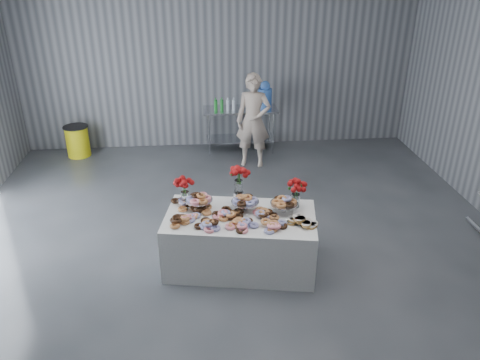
# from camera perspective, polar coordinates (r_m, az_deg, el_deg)

# --- Properties ---
(ground) EXTENTS (9.00, 9.00, 0.00)m
(ground) POSITION_cam_1_polar(r_m,az_deg,el_deg) (6.27, -0.22, -10.72)
(ground) COLOR #33353A
(ground) RESTS_ON ground
(room_walls) EXTENTS (8.04, 9.04, 4.02)m
(room_walls) POSITION_cam_1_polar(r_m,az_deg,el_deg) (5.20, -3.43, 13.61)
(room_walls) COLOR gray
(room_walls) RESTS_ON ground
(display_table) EXTENTS (2.05, 1.32, 0.75)m
(display_table) POSITION_cam_1_polar(r_m,az_deg,el_deg) (6.13, 0.03, -7.40)
(display_table) COLOR white
(display_table) RESTS_ON ground
(prep_table) EXTENTS (1.50, 0.60, 0.90)m
(prep_table) POSITION_cam_1_polar(r_m,az_deg,el_deg) (9.67, 0.03, 7.11)
(prep_table) COLOR silver
(prep_table) RESTS_ON ground
(donut_mounds) EXTENTS (1.92, 1.10, 0.09)m
(donut_mounds) POSITION_cam_1_polar(r_m,az_deg,el_deg) (5.87, 0.07, -4.24)
(donut_mounds) COLOR #C28547
(donut_mounds) RESTS_ON display_table
(cake_stand_left) EXTENTS (0.36, 0.36, 0.17)m
(cake_stand_left) POSITION_cam_1_polar(r_m,az_deg,el_deg) (6.06, -5.05, -2.28)
(cake_stand_left) COLOR silver
(cake_stand_left) RESTS_ON display_table
(cake_stand_mid) EXTENTS (0.36, 0.36, 0.17)m
(cake_stand_mid) POSITION_cam_1_polar(r_m,az_deg,el_deg) (5.99, 0.62, -2.52)
(cake_stand_mid) COLOR silver
(cake_stand_mid) RESTS_ON display_table
(cake_stand_right) EXTENTS (0.36, 0.36, 0.17)m
(cake_stand_right) POSITION_cam_1_polar(r_m,az_deg,el_deg) (5.98, 5.41, -2.70)
(cake_stand_right) COLOR silver
(cake_stand_right) RESTS_ON display_table
(danish_pile) EXTENTS (0.48, 0.48, 0.11)m
(danish_pile) POSITION_cam_1_polar(r_m,az_deg,el_deg) (5.77, 7.37, -4.93)
(danish_pile) COLOR silver
(danish_pile) RESTS_ON display_table
(bouquet_left) EXTENTS (0.26, 0.26, 0.42)m
(bouquet_left) POSITION_cam_1_polar(r_m,az_deg,el_deg) (6.11, -6.80, -0.47)
(bouquet_left) COLOR white
(bouquet_left) RESTS_ON display_table
(bouquet_right) EXTENTS (0.26, 0.26, 0.42)m
(bouquet_right) POSITION_cam_1_polar(r_m,az_deg,el_deg) (6.05, 6.89, -0.77)
(bouquet_right) COLOR white
(bouquet_right) RESTS_ON display_table
(bouquet_center) EXTENTS (0.26, 0.26, 0.57)m
(bouquet_center) POSITION_cam_1_polar(r_m,az_deg,el_deg) (6.07, -0.17, 0.40)
(bouquet_center) COLOR silver
(bouquet_center) RESTS_ON display_table
(water_jug) EXTENTS (0.28, 0.28, 0.55)m
(water_jug) POSITION_cam_1_polar(r_m,az_deg,el_deg) (9.57, 3.06, 10.19)
(water_jug) COLOR #4179DF
(water_jug) RESTS_ON prep_table
(drink_bottles) EXTENTS (0.54, 0.08, 0.27)m
(drink_bottles) POSITION_cam_1_polar(r_m,az_deg,el_deg) (9.42, -1.88, 9.24)
(drink_bottles) COLOR #268C33
(drink_bottles) RESTS_ON prep_table
(person) EXTENTS (0.73, 0.57, 1.79)m
(person) POSITION_cam_1_polar(r_m,az_deg,el_deg) (8.89, 1.64, 7.24)
(person) COLOR #CC8C93
(person) RESTS_ON ground
(trash_barrel) EXTENTS (0.49, 0.49, 0.63)m
(trash_barrel) POSITION_cam_1_polar(r_m,az_deg,el_deg) (10.04, -19.19, 4.51)
(trash_barrel) COLOR yellow
(trash_barrel) RESTS_ON ground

